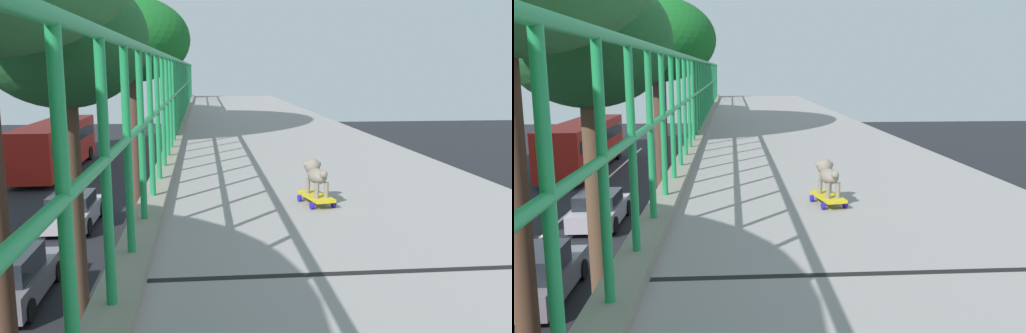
% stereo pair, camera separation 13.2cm
% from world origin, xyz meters
% --- Properties ---
extents(overpass_deck, '(3.21, 37.19, 0.38)m').
position_xyz_m(overpass_deck, '(1.30, -0.00, 4.98)').
color(overpass_deck, gray).
rests_on(overpass_deck, bridge_pier).
extents(green_railing, '(0.20, 35.33, 1.23)m').
position_xyz_m(green_railing, '(-0.25, 0.00, 5.49)').
color(green_railing, gray).
rests_on(green_railing, overpass_deck).
extents(car_grey_fifth, '(1.89, 3.92, 1.50)m').
position_xyz_m(car_grey_fifth, '(-5.10, 11.10, 0.71)').
color(car_grey_fifth, slate).
rests_on(car_grey_fifth, ground).
extents(car_silver_seventh, '(1.83, 3.92, 1.39)m').
position_xyz_m(car_silver_seventh, '(-5.07, 18.33, 0.67)').
color(car_silver_seventh, '#B9AEBD').
rests_on(car_silver_seventh, ground).
extents(city_bus, '(2.63, 11.61, 3.00)m').
position_xyz_m(city_bus, '(-8.88, 30.71, 1.72)').
color(city_bus, red).
rests_on(city_bus, ground).
extents(roadside_tree_far, '(3.76, 3.76, 8.45)m').
position_xyz_m(roadside_tree_far, '(-2.89, 9.31, 6.78)').
color(roadside_tree_far, brown).
rests_on(roadside_tree_far, ground).
extents(roadside_tree_farthest, '(4.37, 4.37, 8.91)m').
position_xyz_m(roadside_tree_farthest, '(-2.44, 17.72, 7.22)').
color(roadside_tree_farthest, '#4F362A').
rests_on(roadside_tree_farthest, ground).
extents(toy_skateboard, '(0.26, 0.43, 0.08)m').
position_xyz_m(toy_skateboard, '(1.04, 0.91, 5.23)').
color(toy_skateboard, gold).
rests_on(toy_skateboard, overpass_deck).
extents(small_dog, '(0.18, 0.34, 0.28)m').
position_xyz_m(small_dog, '(1.03, 0.93, 5.42)').
color(small_dog, gray).
rests_on(small_dog, toy_skateboard).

